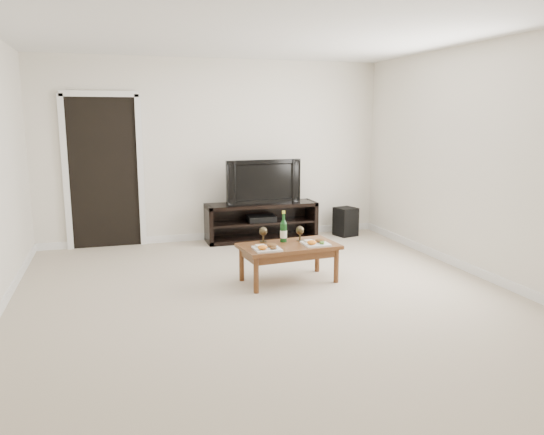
{
  "coord_description": "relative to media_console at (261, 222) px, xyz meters",
  "views": [
    {
      "loc": [
        -1.43,
        -4.85,
        1.79
      ],
      "look_at": [
        0.22,
        0.62,
        0.7
      ],
      "focal_mm": 35.0,
      "sensor_mm": 36.0,
      "label": 1
    }
  ],
  "objects": [
    {
      "name": "plate_left",
      "position": [
        -0.55,
        -2.17,
        0.18
      ],
      "size": [
        0.27,
        0.27,
        0.07
      ],
      "primitive_type": "cube",
      "color": "white",
      "rests_on": "coffee_table"
    },
    {
      "name": "wine_bottle",
      "position": [
        -0.27,
        -1.88,
        0.32
      ],
      "size": [
        0.07,
        0.07,
        0.35
      ],
      "primitive_type": "cylinder",
      "color": "#103C14",
      "rests_on": "coffee_table"
    },
    {
      "name": "coffee_table",
      "position": [
        -0.26,
        -2.03,
        -0.07
      ],
      "size": [
        1.11,
        0.67,
        0.42
      ],
      "primitive_type": "cube",
      "rotation": [
        0.0,
        0.0,
        0.1
      ],
      "color": "brown",
      "rests_on": "ground"
    },
    {
      "name": "subwoofer",
      "position": [
        1.31,
        -0.09,
        -0.06
      ],
      "size": [
        0.35,
        0.35,
        0.43
      ],
      "primitive_type": "cube",
      "rotation": [
        0.0,
        0.0,
        0.26
      ],
      "color": "black",
      "rests_on": "ground"
    },
    {
      "name": "doorway",
      "position": [
        -2.17,
        0.24,
        0.75
      ],
      "size": [
        0.9,
        0.02,
        2.05
      ],
      "primitive_type": "cube",
      "color": "black",
      "rests_on": "ground"
    },
    {
      "name": "television",
      "position": [
        0.0,
        0.0,
        0.6
      ],
      "size": [
        1.12,
        0.23,
        0.64
      ],
      "primitive_type": "imported",
      "rotation": [
        0.0,
        0.0,
        0.07
      ],
      "color": "black",
      "rests_on": "media_console"
    },
    {
      "name": "goblet_right",
      "position": [
        -0.08,
        -1.89,
        0.23
      ],
      "size": [
        0.09,
        0.09,
        0.17
      ],
      "primitive_type": null,
      "color": "#372F1E",
      "rests_on": "coffee_table"
    },
    {
      "name": "av_receiver",
      "position": [
        -0.0,
        -0.01,
        0.05
      ],
      "size": [
        0.42,
        0.33,
        0.08
      ],
      "primitive_type": "cube",
      "rotation": [
        0.0,
        0.0,
        -0.08
      ],
      "color": "black",
      "rests_on": "media_console"
    },
    {
      "name": "plate_right",
      "position": [
        0.02,
        -2.11,
        0.18
      ],
      "size": [
        0.27,
        0.27,
        0.07
      ],
      "primitive_type": "cube",
      "color": "white",
      "rests_on": "coffee_table"
    },
    {
      "name": "floor",
      "position": [
        -0.62,
        -2.5,
        -0.28
      ],
      "size": [
        5.5,
        5.5,
        0.0
      ],
      "primitive_type": "plane",
      "color": "#BBAE96",
      "rests_on": "ground"
    },
    {
      "name": "goblet_left",
      "position": [
        -0.49,
        -1.83,
        0.23
      ],
      "size": [
        0.09,
        0.09,
        0.17
      ],
      "primitive_type": null,
      "color": "#372F1E",
      "rests_on": "coffee_table"
    },
    {
      "name": "media_console",
      "position": [
        0.0,
        0.0,
        0.0
      ],
      "size": [
        1.62,
        0.45,
        0.55
      ],
      "primitive_type": "cube",
      "color": "black",
      "rests_on": "ground"
    },
    {
      "name": "ceiling",
      "position": [
        -0.62,
        -2.5,
        2.35
      ],
      "size": [
        5.0,
        5.5,
        0.04
      ],
      "primitive_type": "cube",
      "color": "white",
      "rests_on": "back_wall"
    },
    {
      "name": "back_wall",
      "position": [
        -0.62,
        0.27,
        1.02
      ],
      "size": [
        5.0,
        0.04,
        2.6
      ],
      "primitive_type": "cube",
      "color": "silver",
      "rests_on": "ground"
    }
  ]
}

